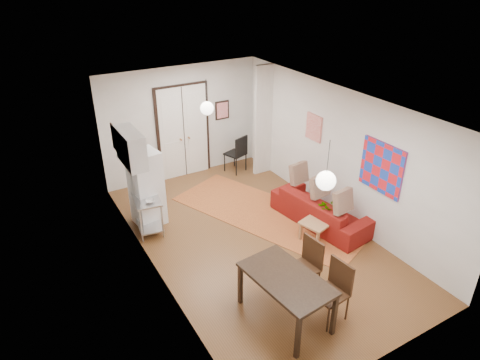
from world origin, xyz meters
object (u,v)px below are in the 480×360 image
dining_chair_far (326,285)px  dining_table (286,282)px  sofa (321,209)px  fridge (146,188)px  dining_chair_near (299,261)px  black_side_chair (233,149)px  kitchen_counter (147,208)px  coffee_table (322,220)px

dining_chair_far → dining_table: bearing=-118.3°
sofa → fridge: size_ratio=1.37×
fridge → dining_chair_far: 4.35m
dining_chair_near → black_side_chair: black_side_chair is taller
sofa → kitchen_counter: (-3.33, 1.70, 0.15)m
kitchen_counter → dining_table: size_ratio=0.69×
kitchen_counter → black_side_chair: bearing=36.1°
dining_table → dining_chair_far: bearing=-22.3°
kitchen_counter → black_side_chair: (3.00, 1.60, 0.12)m
dining_table → kitchen_counter: bearing=105.8°
dining_table → black_side_chair: (1.98, 5.21, -0.13)m
fridge → dining_chair_far: (1.52, -4.07, -0.24)m
coffee_table → black_side_chair: 3.70m
dining_chair_near → coffee_table: bearing=121.0°
coffee_table → dining_chair_far: (-1.41, -1.76, 0.23)m
coffee_table → dining_table: bearing=-142.9°
black_side_chair → fridge: bearing=5.2°
coffee_table → dining_table: dining_table is taller
fridge → dining_chair_near: fridge is taller
sofa → fridge: bearing=51.3°
dining_chair_near → dining_chair_far: (0.00, -0.70, 0.00)m
sofa → coffee_table: size_ratio=2.17×
fridge → dining_table: 3.93m
sofa → dining_table: size_ratio=1.46×
kitchen_counter → dining_chair_near: size_ratio=1.06×
sofa → coffee_table: 0.50m
dining_chair_far → sofa: bearing=135.5°
fridge → dining_chair_far: fridge is taller
black_side_chair → dining_chair_near: bearing=53.5°
kitchen_counter → dining_chair_far: bearing=-59.2°
coffee_table → black_side_chair: (-0.03, 3.69, 0.24)m
coffee_table → dining_chair_near: 1.78m
dining_chair_near → dining_chair_far: size_ratio=1.00×
sofa → coffee_table: bearing=134.1°
coffee_table → kitchen_counter: bearing=145.4°
dining_chair_far → fridge: bearing=-165.6°
coffee_table → fridge: (-2.93, 2.31, 0.47)m
fridge → black_side_chair: size_ratio=1.63×
dining_table → dining_chair_far: dining_chair_far is taller
sofa → coffee_table: sofa is taller
sofa → kitchen_counter: size_ratio=2.11×
kitchen_counter → black_side_chair: 3.40m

